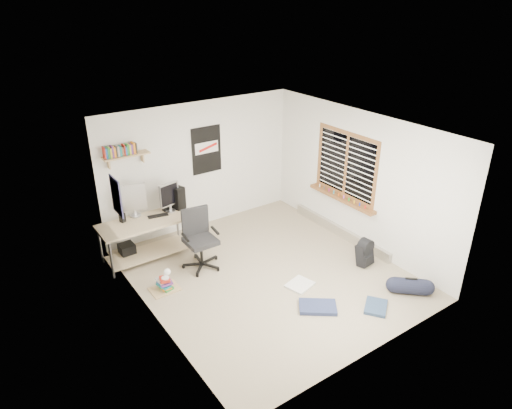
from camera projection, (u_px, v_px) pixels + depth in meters
floor at (268, 274)px, 7.68m from camera, size 4.00×4.50×0.01m
ceiling at (269, 129)px, 6.61m from camera, size 4.00×4.50×0.01m
back_wall at (200, 166)px, 8.82m from camera, size 4.00×0.01×2.50m
left_wall at (148, 244)px, 6.11m from camera, size 0.01×4.50×2.50m
right_wall at (359, 180)px, 8.17m from camera, size 0.01×4.50×2.50m
desk at (147, 239)px, 8.00m from camera, size 1.68×0.99×0.72m
monitor_left at (134, 204)px, 7.93m from camera, size 0.45×0.24×0.49m
monitor_right at (170, 201)px, 8.11m from camera, size 0.40×0.18×0.43m
pc_tower at (174, 197)px, 8.29m from camera, size 0.30×0.44×0.42m
keyboard at (158, 216)px, 8.03m from camera, size 0.37×0.19×0.02m
speaker_left at (122, 218)px, 7.80m from camera, size 0.11×0.11×0.16m
speaker_right at (165, 206)px, 8.19m from camera, size 0.11×0.11×0.20m
office_chair at (201, 242)px, 7.68m from camera, size 0.76×0.76×1.04m
wall_shelf at (126, 155)px, 7.76m from camera, size 0.80×0.22×0.24m
poster_back_wall at (207, 150)px, 8.75m from camera, size 0.62×0.03×0.92m
poster_left_wall at (116, 196)px, 6.91m from camera, size 0.02×0.42×0.60m
window at (345, 165)px, 8.28m from camera, size 0.10×1.50×1.26m
baseboard_heater at (340, 231)px, 8.86m from camera, size 0.08×2.50×0.18m
backpack at (365, 254)px, 7.86m from camera, size 0.31×0.26×0.38m
duffel_bag at (410, 286)px, 7.14m from camera, size 0.36×0.36×0.50m
tshirt at (300, 285)px, 7.36m from camera, size 0.48×0.44×0.04m
jeans_a at (318, 307)px, 6.83m from camera, size 0.65×0.62×0.06m
jeans_b at (376, 307)px, 6.84m from camera, size 0.52×0.50×0.05m
book_stack at (164, 282)px, 7.21m from camera, size 0.52×0.48×0.28m
desk_lamp at (165, 270)px, 7.11m from camera, size 0.13×0.21×0.20m
subwoofer at (127, 251)px, 8.07m from camera, size 0.26×0.26×0.28m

